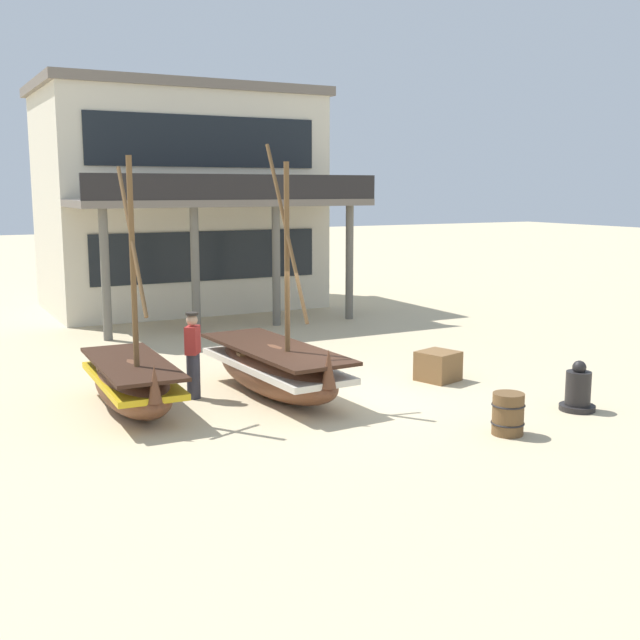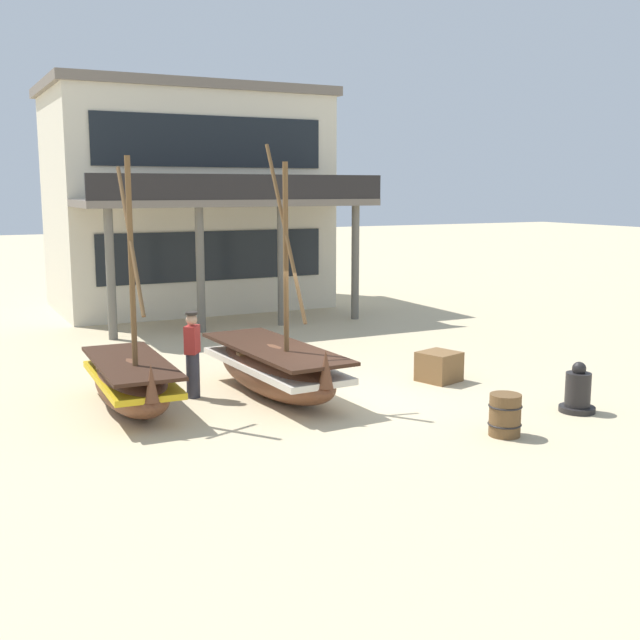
% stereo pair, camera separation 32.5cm
% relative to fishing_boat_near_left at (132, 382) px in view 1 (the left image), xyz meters
% --- Properties ---
extents(ground_plane, '(120.00, 120.00, 0.00)m').
position_rel_fishing_boat_near_left_xyz_m(ground_plane, '(3.81, -1.14, -0.52)').
color(ground_plane, '#CCB78E').
extents(fishing_boat_near_left, '(1.34, 3.53, 4.57)m').
position_rel_fishing_boat_near_left_xyz_m(fishing_boat_near_left, '(0.00, 0.00, 0.00)').
color(fishing_boat_near_left, brown).
rests_on(fishing_boat_near_left, ground).
extents(fishing_boat_centre_large, '(1.61, 4.23, 4.85)m').
position_rel_fishing_boat_near_left_xyz_m(fishing_boat_centre_large, '(2.74, -0.28, 0.03)').
color(fishing_boat_centre_large, brown).
rests_on(fishing_boat_centre_large, ground).
extents(fisherman_by_hull, '(0.39, 0.42, 1.68)m').
position_rel_fishing_boat_near_left_xyz_m(fisherman_by_hull, '(1.26, 0.28, 0.31)').
color(fisherman_by_hull, '#33333D').
rests_on(fisherman_by_hull, ground).
extents(capstan_winch, '(0.65, 0.65, 0.93)m').
position_rel_fishing_boat_near_left_xyz_m(capstan_winch, '(7.19, -3.82, -0.16)').
color(capstan_winch, black).
rests_on(capstan_winch, ground).
extents(wooden_barrel, '(0.56, 0.56, 0.70)m').
position_rel_fishing_boat_near_left_xyz_m(wooden_barrel, '(5.09, -4.32, -0.17)').
color(wooden_barrel, brown).
rests_on(wooden_barrel, ground).
extents(cargo_crate, '(0.93, 0.93, 0.62)m').
position_rel_fishing_boat_near_left_xyz_m(cargo_crate, '(6.29, -0.78, -0.21)').
color(cargo_crate, brown).
rests_on(cargo_crate, ground).
extents(harbor_building_main, '(9.05, 8.31, 7.31)m').
position_rel_fishing_boat_near_left_xyz_m(harbor_building_main, '(4.90, 12.00, 3.14)').
color(harbor_building_main, beige).
rests_on(harbor_building_main, ground).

